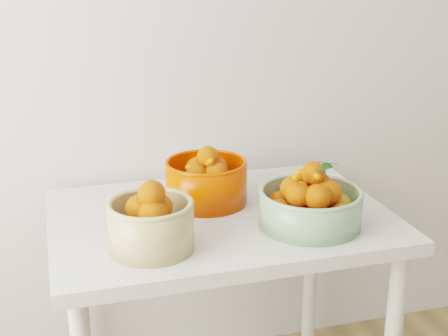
{
  "coord_description": "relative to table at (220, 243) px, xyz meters",
  "views": [
    {
      "loc": [
        -0.74,
        -0.05,
        1.48
      ],
      "look_at": [
        -0.28,
        1.53,
        0.92
      ],
      "focal_mm": 50.0,
      "sensor_mm": 36.0,
      "label": 1
    }
  ],
  "objects": [
    {
      "name": "bowl_orange",
      "position": [
        -0.02,
        0.1,
        0.17
      ],
      "size": [
        0.32,
        0.32,
        0.18
      ],
      "rotation": [
        0.0,
        0.0,
        0.32
      ],
      "color": "#F03000",
      "rests_on": "table"
    },
    {
      "name": "table",
      "position": [
        0.0,
        0.0,
        0.0
      ],
      "size": [
        1.0,
        0.7,
        0.75
      ],
      "color": "silver",
      "rests_on": "ground"
    },
    {
      "name": "bowl_cream",
      "position": [
        -0.24,
        -0.17,
        0.17
      ],
      "size": [
        0.25,
        0.25,
        0.19
      ],
      "rotation": [
        0.0,
        0.0,
        -0.11
      ],
      "color": "tan",
      "rests_on": "table"
    },
    {
      "name": "bowl_green",
      "position": [
        0.22,
        -0.15,
        0.16
      ],
      "size": [
        0.37,
        0.37,
        0.19
      ],
      "rotation": [
        0.0,
        0.0,
        -0.32
      ],
      "color": "gray",
      "rests_on": "table"
    }
  ]
}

